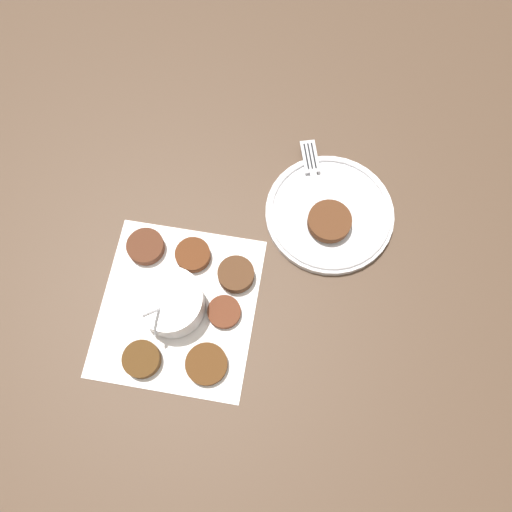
% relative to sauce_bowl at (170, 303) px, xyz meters
% --- Properties ---
extents(ground_plane, '(4.00, 4.00, 0.00)m').
position_rel_sauce_bowl_xyz_m(ground_plane, '(-0.02, 0.00, -0.03)').
color(ground_plane, '#4C3828').
extents(napkin, '(0.33, 0.31, 0.00)m').
position_rel_sauce_bowl_xyz_m(napkin, '(-0.00, 0.01, -0.03)').
color(napkin, white).
rests_on(napkin, ground_plane).
extents(sauce_bowl, '(0.12, 0.11, 0.12)m').
position_rel_sauce_bowl_xyz_m(sauce_bowl, '(0.00, 0.00, 0.00)').
color(sauce_bowl, silver).
rests_on(sauce_bowl, napkin).
extents(fritter_0, '(0.07, 0.07, 0.01)m').
position_rel_sauce_bowl_xyz_m(fritter_0, '(0.08, 0.09, -0.02)').
color(fritter_0, '#4F2E15').
rests_on(fritter_0, napkin).
extents(fritter_1, '(0.06, 0.06, 0.02)m').
position_rel_sauce_bowl_xyz_m(fritter_1, '(-0.10, 0.00, -0.02)').
color(fritter_1, '#552B16').
rests_on(fritter_1, napkin).
extents(fritter_2, '(0.07, 0.07, 0.02)m').
position_rel_sauce_bowl_xyz_m(fritter_2, '(-0.09, 0.09, -0.02)').
color(fritter_2, '#4D2F1C').
rests_on(fritter_2, napkin).
extents(fritter_3, '(0.07, 0.07, 0.02)m').
position_rel_sauce_bowl_xyz_m(fritter_3, '(-0.09, -0.08, -0.02)').
color(fritter_3, '#4F2A1A').
rests_on(fritter_3, napkin).
extents(fritter_4, '(0.06, 0.06, 0.02)m').
position_rel_sauce_bowl_xyz_m(fritter_4, '(0.10, -0.01, -0.02)').
color(fritter_4, '#4B2F15').
rests_on(fritter_4, napkin).
extents(fritter_5, '(0.06, 0.06, 0.01)m').
position_rel_sauce_bowl_xyz_m(fritter_5, '(-0.02, 0.09, -0.02)').
color(fritter_5, '#5B2D1C').
rests_on(fritter_5, napkin).
extents(serving_plate, '(0.24, 0.24, 0.02)m').
position_rel_sauce_bowl_xyz_m(serving_plate, '(-0.26, 0.22, -0.02)').
color(serving_plate, silver).
rests_on(serving_plate, ground_plane).
extents(fritter_on_plate, '(0.08, 0.08, 0.02)m').
position_rel_sauce_bowl_xyz_m(fritter_on_plate, '(-0.23, 0.22, -0.00)').
color(fritter_on_plate, '#512D19').
rests_on(fritter_on_plate, serving_plate).
extents(fork, '(0.17, 0.10, 0.00)m').
position_rel_sauce_bowl_xyz_m(fork, '(-0.32, 0.16, -0.01)').
color(fork, silver).
rests_on(fork, serving_plate).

